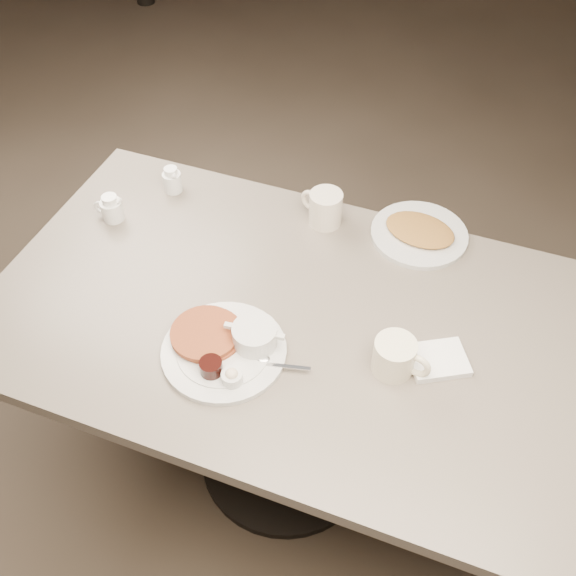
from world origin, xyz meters
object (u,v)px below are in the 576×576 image
(creamer_left, at_px, (111,209))
(diner_table, at_px, (285,353))
(coffee_mug_far, at_px, (325,208))
(hash_plate, at_px, (419,233))
(main_plate, at_px, (227,345))
(creamer_right, at_px, (172,180))
(coffee_mug_near, at_px, (396,357))

(creamer_left, bearing_deg, diner_table, -14.83)
(diner_table, xyz_separation_m, coffee_mug_far, (-0.02, 0.36, 0.22))
(diner_table, distance_m, hash_plate, 0.50)
(diner_table, xyz_separation_m, main_plate, (-0.09, -0.16, 0.19))
(coffee_mug_far, relative_size, hash_plate, 0.46)
(main_plate, height_order, coffee_mug_far, coffee_mug_far)
(coffee_mug_far, distance_m, creamer_right, 0.47)
(main_plate, xyz_separation_m, coffee_mug_near, (0.38, 0.09, 0.02))
(coffee_mug_near, distance_m, creamer_left, 0.91)
(creamer_left, distance_m, creamer_right, 0.20)
(coffee_mug_near, xyz_separation_m, coffee_mug_far, (-0.31, 0.43, 0.00))
(diner_table, bearing_deg, coffee_mug_near, -13.32)
(coffee_mug_near, distance_m, hash_plate, 0.46)
(main_plate, xyz_separation_m, hash_plate, (0.33, 0.55, -0.01))
(diner_table, relative_size, coffee_mug_near, 10.46)
(coffee_mug_far, relative_size, creamer_right, 1.78)
(hash_plate, bearing_deg, diner_table, -122.53)
(diner_table, relative_size, coffee_mug_far, 10.56)
(coffee_mug_near, bearing_deg, coffee_mug_far, 126.40)
(creamer_left, xyz_separation_m, hash_plate, (0.83, 0.24, -0.02))
(coffee_mug_far, bearing_deg, creamer_right, -176.74)
(main_plate, bearing_deg, creamer_left, 147.84)
(coffee_mug_near, height_order, creamer_left, coffee_mug_near)
(coffee_mug_near, height_order, hash_plate, coffee_mug_near)
(creamer_left, bearing_deg, creamer_right, 59.95)
(diner_table, relative_size, creamer_left, 16.58)
(main_plate, bearing_deg, hash_plate, 58.69)
(main_plate, relative_size, hash_plate, 1.21)
(diner_table, bearing_deg, creamer_left, 165.17)
(main_plate, distance_m, creamer_right, 0.63)
(hash_plate, bearing_deg, creamer_left, -164.21)
(coffee_mug_far, xyz_separation_m, creamer_left, (-0.57, -0.20, -0.01))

